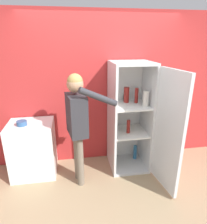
# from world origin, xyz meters

# --- Properties ---
(ground_plane) EXTENTS (12.00, 12.00, 0.00)m
(ground_plane) POSITION_xyz_m (0.00, 0.00, 0.00)
(ground_plane) COLOR tan
(wall_back) EXTENTS (7.00, 0.06, 2.55)m
(wall_back) POSITION_xyz_m (0.00, 0.98, 1.27)
(wall_back) COLOR #B72D2D
(wall_back) RESTS_ON ground_plane
(refrigerator) EXTENTS (0.75, 1.25, 1.79)m
(refrigerator) POSITION_xyz_m (0.48, 0.52, 0.90)
(refrigerator) COLOR silver
(refrigerator) RESTS_ON ground_plane
(person) EXTENTS (0.71, 0.55, 1.69)m
(person) POSITION_xyz_m (-0.46, 0.32, 1.08)
(person) COLOR #726656
(person) RESTS_ON ground_plane
(counter) EXTENTS (0.68, 0.57, 0.89)m
(counter) POSITION_xyz_m (-1.18, 0.65, 0.45)
(counter) COLOR white
(counter) RESTS_ON ground_plane
(bowl) EXTENTS (0.15, 0.15, 0.07)m
(bowl) POSITION_xyz_m (-1.28, 0.59, 0.93)
(bowl) COLOR #335B8E
(bowl) RESTS_ON counter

